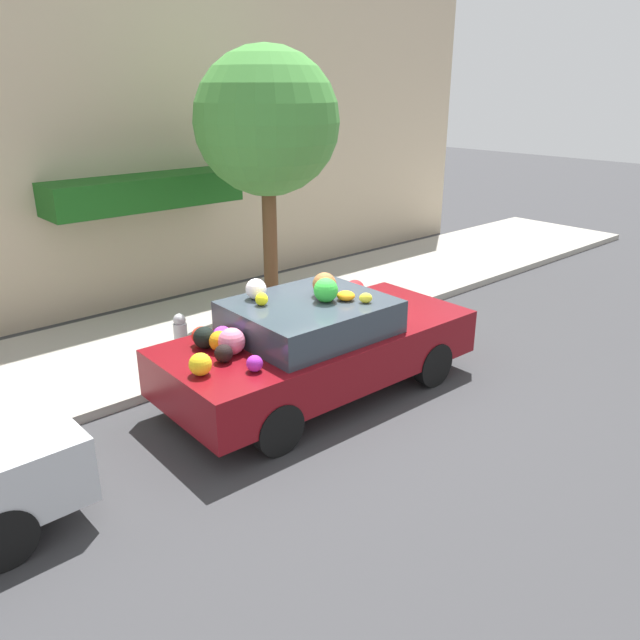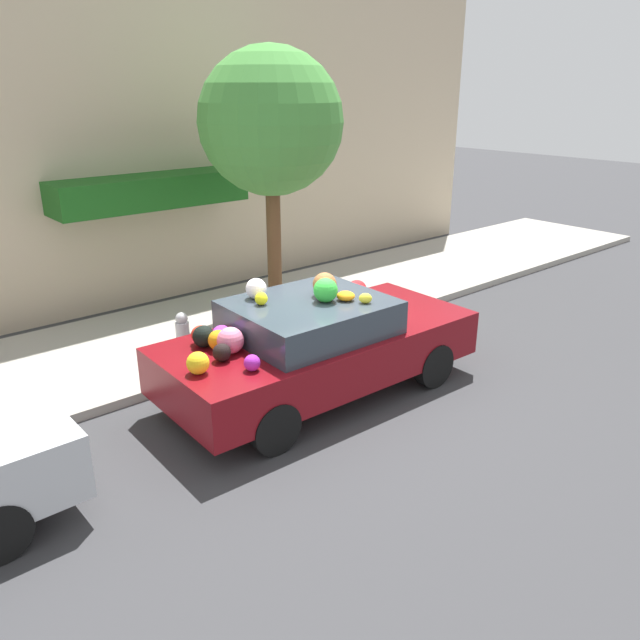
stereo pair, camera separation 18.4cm
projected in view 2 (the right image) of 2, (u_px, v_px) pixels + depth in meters
ground_plane at (310, 386)px, 8.68m from camera, size 60.00×60.00×0.00m
sidewalk_curb at (210, 328)px, 10.58m from camera, size 24.00×3.20×0.13m
building_facade at (134, 134)px, 11.09m from camera, size 18.00×1.20×6.31m
street_tree at (271, 123)px, 9.80m from camera, size 2.30×2.30×4.41m
fire_hydrant at (183, 335)px, 9.18m from camera, size 0.20×0.20×0.70m
art_car at (317, 343)px, 8.24m from camera, size 4.35×1.95×1.66m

